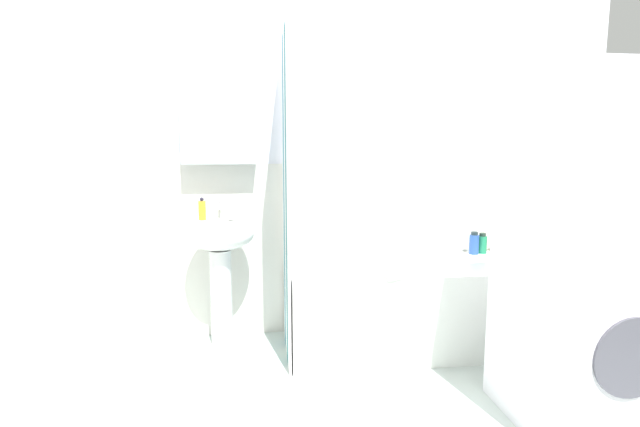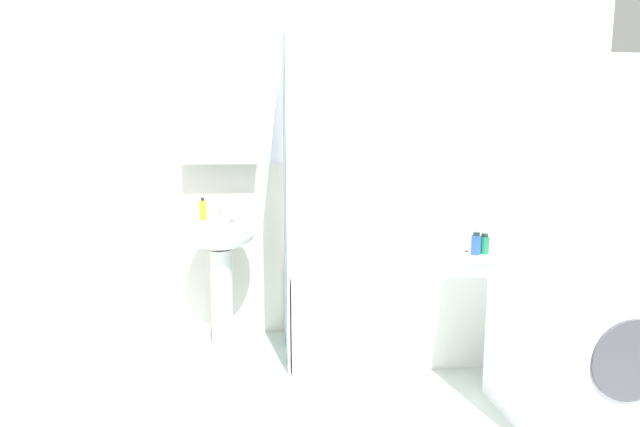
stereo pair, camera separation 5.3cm
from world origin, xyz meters
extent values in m
cube|color=white|center=(0.00, 1.27, 1.20)|extent=(3.60, 0.05, 2.40)
cube|color=silver|center=(0.00, 1.24, 0.60)|extent=(3.60, 0.02, 1.20)
cube|color=silver|center=(-0.98, 1.18, 1.48)|extent=(0.48, 0.12, 0.56)
cube|color=white|center=(-1.57, 0.34, 1.20)|extent=(0.05, 1.81, 2.40)
cube|color=silver|center=(-1.54, 0.34, 0.60)|extent=(0.02, 1.81, 1.20)
cylinder|color=white|center=(-0.98, 1.03, 0.33)|extent=(0.14, 0.14, 0.65)
ellipsoid|color=white|center=(-0.98, 1.03, 0.75)|extent=(0.44, 0.34, 0.20)
cylinder|color=silver|center=(-0.98, 1.13, 0.88)|extent=(0.03, 0.03, 0.05)
cylinder|color=silver|center=(-0.98, 1.08, 0.93)|extent=(0.02, 0.10, 0.02)
sphere|color=silver|center=(-0.98, 1.13, 0.96)|extent=(0.03, 0.03, 0.03)
cylinder|color=gold|center=(-1.08, 1.03, 0.91)|extent=(0.05, 0.05, 0.12)
sphere|color=#211E31|center=(-1.08, 1.03, 0.98)|extent=(0.02, 0.02, 0.02)
cylinder|color=silver|center=(-0.89, 1.03, 0.90)|extent=(0.06, 0.06, 0.10)
cube|color=white|center=(0.27, 0.88, 0.28)|extent=(1.63, 0.67, 0.56)
cube|color=white|center=(-0.56, 0.62, 1.00)|extent=(0.01, 0.13, 2.00)
cube|color=teal|center=(-0.56, 0.75, 1.00)|extent=(0.01, 0.13, 2.00)
cube|color=white|center=(-0.56, 0.88, 1.00)|extent=(0.01, 0.13, 2.00)
cube|color=#306C87|center=(-0.56, 1.02, 1.00)|extent=(0.01, 0.13, 2.00)
cube|color=white|center=(-0.56, 1.15, 1.00)|extent=(0.01, 0.13, 2.00)
cylinder|color=gold|center=(0.99, 1.14, 0.63)|extent=(0.04, 0.04, 0.14)
cylinder|color=black|center=(0.99, 1.14, 0.71)|extent=(0.03, 0.03, 0.02)
cylinder|color=#1B774E|center=(0.87, 1.15, 0.62)|extent=(0.07, 0.07, 0.12)
cylinder|color=#1C2C23|center=(0.87, 1.15, 0.69)|extent=(0.05, 0.05, 0.02)
cylinder|color=#274C9D|center=(0.80, 1.13, 0.62)|extent=(0.07, 0.07, 0.14)
cylinder|color=#1F2C2E|center=(0.80, 1.13, 0.71)|extent=(0.05, 0.05, 0.02)
cube|color=silver|center=(0.16, 0.66, 0.59)|extent=(0.37, 0.26, 0.07)
cube|color=white|center=(0.78, -0.03, 0.41)|extent=(0.63, 0.61, 0.82)
cube|color=white|center=(0.78, -0.03, 1.23)|extent=(0.63, 0.61, 0.82)
cylinder|color=#4E4D58|center=(0.78, -0.35, 0.45)|extent=(0.35, 0.01, 0.35)
camera|label=1|loc=(-0.70, -1.96, 1.29)|focal=26.02mm
camera|label=2|loc=(-0.65, -1.97, 1.29)|focal=26.02mm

